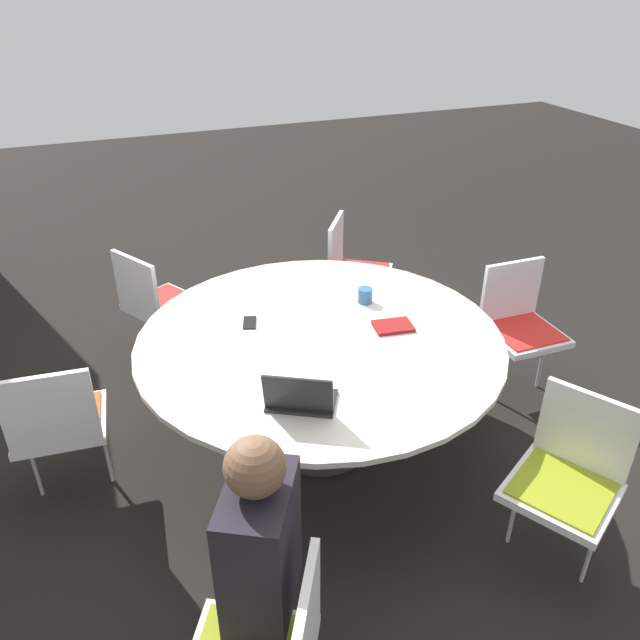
% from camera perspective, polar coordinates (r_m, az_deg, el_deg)
% --- Properties ---
extents(ground_plane, '(16.00, 16.00, 0.00)m').
position_cam_1_polar(ground_plane, '(3.79, 0.00, -10.90)').
color(ground_plane, black).
extents(conference_table, '(1.97, 1.97, 0.73)m').
position_cam_1_polar(conference_table, '(3.40, 0.00, -2.71)').
color(conference_table, '#333333').
rests_on(conference_table, ground_plane).
extents(chair_1, '(0.59, 0.58, 0.86)m').
position_cam_1_polar(chair_1, '(3.05, 21.86, -12.74)').
color(chair_1, white).
rests_on(chair_1, ground_plane).
extents(chair_2, '(0.43, 0.45, 0.86)m').
position_cam_1_polar(chair_2, '(4.12, 17.79, 0.04)').
color(chair_2, white).
rests_on(chair_2, ground_plane).
extents(chair_3, '(0.60, 0.60, 0.86)m').
position_cam_1_polar(chair_3, '(4.65, 2.97, 5.02)').
color(chair_3, white).
rests_on(chair_3, ground_plane).
extents(chair_4, '(0.59, 0.58, 0.86)m').
position_cam_1_polar(chair_4, '(4.31, -14.83, 1.86)').
color(chair_4, white).
rests_on(chair_4, ground_plane).
extents(chair_5, '(0.46, 0.48, 0.86)m').
position_cam_1_polar(chair_5, '(3.37, -22.88, -8.42)').
color(chair_5, white).
rests_on(chair_5, ground_plane).
extents(person_0, '(0.42, 0.37, 1.21)m').
position_cam_1_polar(person_0, '(2.30, -5.82, -20.53)').
color(person_0, '#231E28').
rests_on(person_0, ground_plane).
extents(laptop, '(0.35, 0.38, 0.21)m').
position_cam_1_polar(laptop, '(2.81, -1.83, -7.12)').
color(laptop, '#232326').
rests_on(laptop, conference_table).
extents(spiral_notebook, '(0.18, 0.23, 0.02)m').
position_cam_1_polar(spiral_notebook, '(3.45, 6.69, -0.57)').
color(spiral_notebook, maroon).
rests_on(spiral_notebook, conference_table).
extents(coffee_cup, '(0.09, 0.09, 0.09)m').
position_cam_1_polar(coffee_cup, '(3.68, 4.14, 2.25)').
color(coffee_cup, '#33669E').
rests_on(coffee_cup, conference_table).
extents(cell_phone, '(0.15, 0.11, 0.01)m').
position_cam_1_polar(cell_phone, '(3.49, -6.45, -0.24)').
color(cell_phone, black).
rests_on(cell_phone, conference_table).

